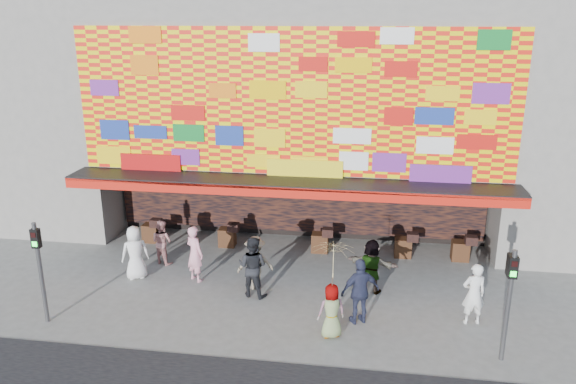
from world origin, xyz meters
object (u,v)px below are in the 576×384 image
ped_h (474,294)px  ped_i (162,242)px  ped_c (253,266)px  ped_a (135,253)px  ped_g (331,311)px  parasol (333,262)px  ped_d (255,263)px  signal_left (39,262)px  ped_b (195,254)px  ped_f (371,266)px  ped_e (360,291)px  signal_right (510,293)px

ped_h → ped_i: (-10.07, 2.58, -0.12)m
ped_c → ped_h: 6.49m
ped_a → ped_i: size_ratio=1.14×
ped_c → ped_g: 3.26m
ped_g → parasol: parasol is taller
ped_a → ped_d: (4.04, -0.13, -0.03)m
ped_c → ped_d: 0.49m
signal_left → ped_c: (5.47, 2.42, -0.89)m
ped_a → parasol: parasol is taller
ped_b → parasol: parasol is taller
ped_d → ped_f: size_ratio=1.01×
ped_i → parasol: 7.44m
ped_a → ped_g: (6.64, -2.59, -0.14)m
ped_e → ped_h: (3.14, 0.43, -0.06)m
ped_b → ped_c: 2.20m
ped_h → ped_d: bearing=-22.2°
ped_b → ped_g: (4.65, -2.73, -0.18)m
ped_e → parasol: 1.67m
signal_right → parasol: 4.39m
signal_right → parasol: bearing=174.3°
ped_d → ped_g: 3.58m
ped_e → signal_left: bearing=-17.7°
ped_a → parasol: size_ratio=0.92×
ped_d → ped_h: 6.58m
ped_d → ped_i: bearing=-39.0°
ped_b → ped_i: (-1.55, 1.13, -0.15)m
signal_left → ped_e: signal_left is taller
ped_f → ped_i: ped_f is taller
signal_left → parasol: 8.06m
signal_left → ped_g: size_ratio=1.96×
ped_d → parasol: parasol is taller
ped_b → ped_d: ped_b is taller
ped_a → ped_e: (7.37, -1.74, 0.06)m
ped_a → ped_h: bearing=143.3°
ped_b → ped_c: size_ratio=0.97×
ped_h → ped_e: bearing=-4.1°
signal_right → ped_e: 3.95m
ped_d → ped_e: bearing=136.1°
signal_left → ped_g: signal_left is taller
ped_d → ped_i: 3.87m
ped_e → ped_i: 7.56m
ped_f → ped_g: ped_f is taller
ped_e → ped_g: size_ratio=1.27×
ped_d → ped_h: (6.47, -1.19, 0.03)m
signal_right → ped_a: size_ratio=1.66×
ped_h → parasol: size_ratio=0.92×
ped_c → signal_left: bearing=37.0°
ped_a → ped_g: ped_a is taller
ped_d → ped_g: bearing=118.5°
ped_a → ped_d: size_ratio=1.03×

